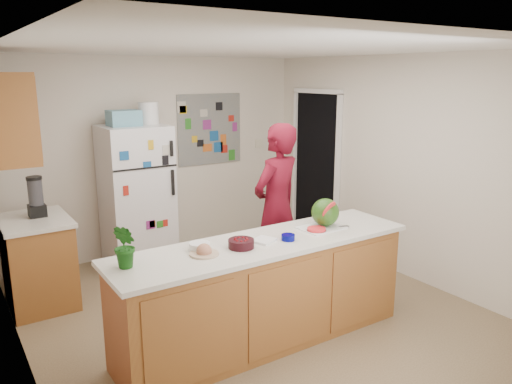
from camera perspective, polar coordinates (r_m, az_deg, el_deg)
floor at (r=5.05m, az=-0.38°, el=-13.70°), size 4.00×4.50×0.02m
wall_back at (r=6.59m, az=-11.12°, el=4.08°), size 4.00×0.02×2.50m
wall_left at (r=3.94m, az=-25.84°, el=-3.25°), size 0.02×4.50×2.50m
wall_right at (r=5.92m, az=16.20°, el=2.76°), size 0.02×4.50×2.50m
ceiling at (r=4.50m, az=-0.44°, el=16.21°), size 4.00×4.50×0.02m
doorway at (r=6.96m, az=6.92°, el=2.79°), size 0.03×0.85×2.04m
peninsula_base at (r=4.38m, az=0.97°, el=-11.60°), size 2.60×0.62×0.88m
peninsula_top at (r=4.20m, az=1.00°, el=-5.90°), size 2.68×0.70×0.04m
side_counter_base at (r=5.51m, az=-23.60°, el=-7.51°), size 0.60×0.80×0.86m
side_counter_top at (r=5.37m, az=-24.05°, el=-3.00°), size 0.64×0.84×0.04m
upper_cabinets at (r=5.13m, az=-26.47°, el=7.67°), size 0.35×1.00×0.80m
refrigerator at (r=6.17m, az=-13.48°, el=-0.47°), size 0.75×0.70×1.70m
fridge_top_bin at (r=5.99m, az=-14.87°, el=8.17°), size 0.35×0.28×0.18m
photo_collage at (r=6.85m, az=-5.30°, el=7.14°), size 0.95×0.01×0.95m
person at (r=5.33m, az=2.38°, el=-1.76°), size 0.75×0.60×1.80m
blender_appliance at (r=5.39m, az=-23.85°, el=-0.62°), size 0.14×0.14×0.38m
cutting_board at (r=4.57m, az=7.46°, el=-4.08°), size 0.40×0.31×0.01m
watermelon at (r=4.58m, az=7.92°, el=-2.30°), size 0.25×0.25×0.25m
watermelon_slice at (r=4.47m, az=6.93°, el=-4.24°), size 0.17×0.17×0.02m
cherry_bowl at (r=4.03m, az=-1.71°, el=-5.92°), size 0.25×0.25×0.07m
white_bowl at (r=4.01m, az=-6.47°, el=-6.19°), size 0.21×0.21×0.06m
cobalt_bowl at (r=4.22m, az=3.69°, el=-5.19°), size 0.14×0.14×0.05m
plate at (r=3.91m, az=-5.95°, el=-7.03°), size 0.26×0.26×0.02m
paper_towel at (r=4.19m, az=0.87°, el=-5.55°), size 0.23×0.22×0.02m
keys at (r=4.63m, az=9.98°, el=-3.94°), size 0.10×0.05×0.01m
potted_plant at (r=3.70m, az=-14.68°, el=-6.02°), size 0.17×0.20×0.34m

